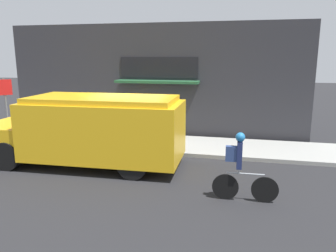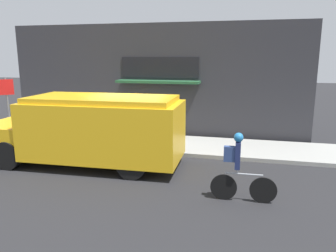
{
  "view_description": "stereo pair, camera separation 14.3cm",
  "coord_description": "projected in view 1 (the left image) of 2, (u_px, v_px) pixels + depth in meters",
  "views": [
    {
      "loc": [
        3.72,
        -10.54,
        3.37
      ],
      "look_at": [
        1.38,
        -0.2,
        1.1
      ],
      "focal_mm": 35.0,
      "sensor_mm": 36.0,
      "label": 1
    },
    {
      "loc": [
        3.86,
        -10.51,
        3.37
      ],
      "look_at": [
        1.38,
        -0.2,
        1.1
      ],
      "focal_mm": 35.0,
      "sensor_mm": 36.0,
      "label": 2
    }
  ],
  "objects": [
    {
      "name": "ground_plane",
      "position": [
        131.0,
        153.0,
        11.57
      ],
      "size": [
        70.0,
        70.0,
        0.0
      ],
      "primitive_type": "plane",
      "color": "#232326"
    },
    {
      "name": "school_bus",
      "position": [
        90.0,
        130.0,
        10.1
      ],
      "size": [
        6.39,
        2.66,
        2.18
      ],
      "rotation": [
        0.0,
        0.0,
        0.03
      ],
      "color": "yellow",
      "rests_on": "ground_plane"
    },
    {
      "name": "sidewalk",
      "position": [
        142.0,
        143.0,
        12.74
      ],
      "size": [
        28.0,
        2.5,
        0.13
      ],
      "color": "#999993",
      "rests_on": "ground_plane"
    },
    {
      "name": "cyclist",
      "position": [
        241.0,
        167.0,
        7.64
      ],
      "size": [
        1.54,
        0.22,
        1.66
      ],
      "rotation": [
        0.0,
        0.0,
        0.03
      ],
      "color": "black",
      "rests_on": "ground_plane"
    },
    {
      "name": "storefront",
      "position": [
        152.0,
        81.0,
        13.74
      ],
      "size": [
        12.78,
        0.86,
        4.7
      ],
      "color": "#2D2D33",
      "rests_on": "ground_plane"
    },
    {
      "name": "stop_sign_post",
      "position": [
        5.0,
        99.0,
        12.7
      ],
      "size": [
        0.45,
        0.45,
        2.41
      ],
      "color": "slate",
      "rests_on": "sidewalk"
    }
  ]
}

